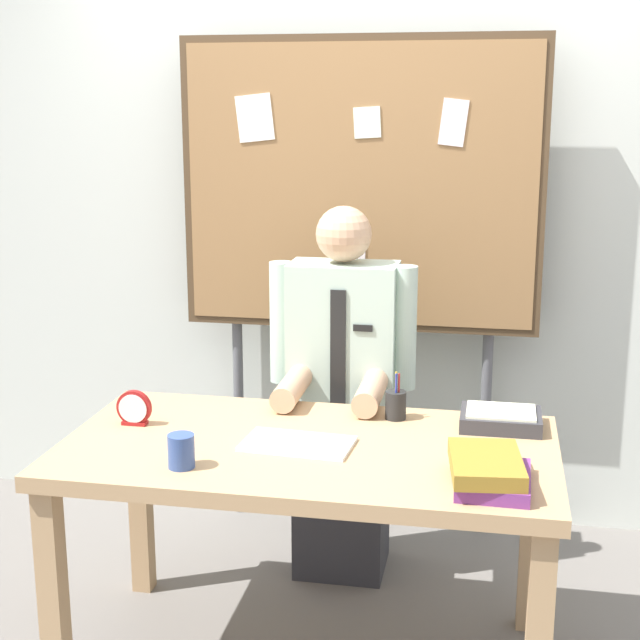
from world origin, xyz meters
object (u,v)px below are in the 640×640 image
open_notebook (298,444)px  desk (308,472)px  desk_clock (134,409)px  paper_tray (501,419)px  person (342,407)px  book_stack (489,471)px  bulletin_board (360,192)px  coffee_mug (181,451)px  pen_holder (396,405)px

open_notebook → desk: bearing=34.8°
desk_clock → paper_tray: size_ratio=0.45×
person → book_stack: (0.56, -0.87, 0.14)m
desk → open_notebook: 0.11m
book_stack → open_notebook: size_ratio=0.93×
bulletin_board → book_stack: 1.53m
person → desk_clock: bearing=-135.8°
person → book_stack: size_ratio=4.59×
paper_tray → person: bearing=147.3°
person → open_notebook: person is taller
desk → bulletin_board: 1.30m
person → open_notebook: (-0.03, -0.67, 0.10)m
paper_tray → desk: bearing=-155.3°
coffee_mug → pen_holder: bearing=43.8°
coffee_mug → paper_tray: size_ratio=0.38×
person → pen_holder: (0.24, -0.36, 0.14)m
person → bulletin_board: bulletin_board is taller
desk_clock → pen_holder: (0.84, 0.22, -0.00)m
person → paper_tray: (0.59, -0.38, 0.12)m
open_notebook → book_stack: bearing=-19.1°
open_notebook → pen_holder: pen_holder is taller
desk → pen_holder: pen_holder is taller
bulletin_board → pen_holder: bearing=-72.4°
person → desk_clock: 0.84m
open_notebook → coffee_mug: (-0.29, -0.23, 0.04)m
bulletin_board → book_stack: size_ratio=6.59×
bulletin_board → pen_holder: 1.02m
open_notebook → pen_holder: bearing=48.8°
desk_clock → paper_tray: (1.18, 0.20, -0.02)m
desk_clock → desk: bearing=-6.4°
desk_clock → book_stack: bearing=-14.1°
bulletin_board → open_notebook: bearing=-91.5°
person → bulletin_board: bearing=90.0°
paper_tray → open_notebook: bearing=-154.7°
desk → pen_holder: (0.24, 0.29, 0.14)m
person → coffee_mug: bearing=-109.7°
person → desk_clock: person is taller
paper_tray → bulletin_board: bearing=127.0°
pen_holder → coffee_mug: bearing=-136.2°
book_stack → desk_clock: desk_clock is taller
desk → paper_tray: paper_tray is taller
person → coffee_mug: person is taller
desk → person: size_ratio=1.07×
desk_clock → pen_holder: pen_holder is taller
open_notebook → paper_tray: paper_tray is taller
person → desk_clock: (-0.60, -0.58, 0.15)m
desk → pen_holder: bearing=50.1°
open_notebook → coffee_mug: size_ratio=3.37×
pen_holder → paper_tray: 0.35m
desk_clock → coffee_mug: desk_clock is taller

